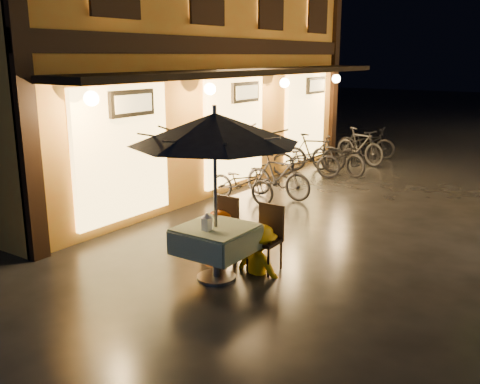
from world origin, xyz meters
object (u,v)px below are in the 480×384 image
Objects in this scene: patio_umbrella at (215,129)px; table_lantern at (207,221)px; person_yellow at (260,226)px; bicycle_0 at (242,183)px; person_orange at (218,211)px; cafe_table at (216,240)px.

table_lantern is (0.00, -0.20, -1.23)m from patio_umbrella.
person_yellow reaches higher than bicycle_0.
table_lantern is 4.39m from bicycle_0.
person_yellow is at bearing -171.25° from person_orange.
patio_umbrella is 1.53× the size of bicycle_0.
person_orange is at bearing 123.47° from patio_umbrella.
cafe_table is 0.70× the size of person_yellow.
person_orange reaches higher than bicycle_0.
person_yellow is at bearing -142.68° from bicycle_0.
table_lantern is 0.16× the size of person_orange.
cafe_table is 0.62× the size of person_orange.
person_yellow reaches higher than cafe_table.
patio_umbrella is 1.53× the size of person_orange.
bicycle_0 is (-2.04, 3.66, -0.17)m from cafe_table.
person_orange is (-0.38, 0.57, -1.34)m from patio_umbrella.
person_orange is 1.14× the size of person_yellow.
bicycle_0 is (-2.04, 3.66, -1.73)m from patio_umbrella.
person_orange is at bearing 123.47° from cafe_table.
patio_umbrella is 4.53m from bicycle_0.
patio_umbrella is 1.51m from person_orange.
patio_umbrella reaches higher than table_lantern.
cafe_table is 0.72m from person_orange.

